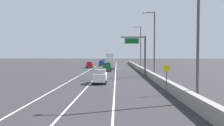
{
  "coord_description": "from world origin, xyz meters",
  "views": [
    {
      "loc": [
        1.75,
        -7.55,
        4.07
      ],
      "look_at": [
        0.45,
        53.84,
        1.76
      ],
      "focal_mm": 35.83,
      "sensor_mm": 36.0,
      "label": 1
    }
  ],
  "objects_px": {
    "car_gray_2": "(104,62)",
    "car_red_5": "(90,65)",
    "lamp_post_right_near": "(195,25)",
    "box_truck": "(110,62)",
    "lamp_post_right_second": "(153,40)",
    "lamp_post_right_third": "(140,45)",
    "overhead_sign_gantry": "(141,51)",
    "car_white_0": "(100,76)",
    "car_blue_1": "(102,63)",
    "car_silver_3": "(110,63)",
    "car_green_4": "(107,67)",
    "speed_advisory_sign": "(166,78)"
  },
  "relations": [
    {
      "from": "car_gray_2",
      "to": "car_red_5",
      "type": "xyz_separation_m",
      "value": [
        -2.95,
        -27.27,
        -0.13
      ]
    },
    {
      "from": "lamp_post_right_near",
      "to": "box_truck",
      "type": "relative_size",
      "value": 1.28
    },
    {
      "from": "car_green_4",
      "to": "lamp_post_right_third",
      "type": "bearing_deg",
      "value": 27.1
    },
    {
      "from": "lamp_post_right_near",
      "to": "car_silver_3",
      "type": "height_order",
      "value": "lamp_post_right_near"
    },
    {
      "from": "overhead_sign_gantry",
      "to": "car_gray_2",
      "type": "height_order",
      "value": "overhead_sign_gantry"
    },
    {
      "from": "lamp_post_right_second",
      "to": "car_silver_3",
      "type": "bearing_deg",
      "value": 102.0
    },
    {
      "from": "car_gray_2",
      "to": "lamp_post_right_second",
      "type": "bearing_deg",
      "value": -78.34
    },
    {
      "from": "overhead_sign_gantry",
      "to": "car_silver_3",
      "type": "height_order",
      "value": "overhead_sign_gantry"
    },
    {
      "from": "speed_advisory_sign",
      "to": "car_gray_2",
      "type": "height_order",
      "value": "speed_advisory_sign"
    },
    {
      "from": "lamp_post_right_second",
      "to": "car_red_5",
      "type": "height_order",
      "value": "lamp_post_right_second"
    },
    {
      "from": "lamp_post_right_third",
      "to": "car_silver_3",
      "type": "distance_m",
      "value": 22.4
    },
    {
      "from": "speed_advisory_sign",
      "to": "box_truck",
      "type": "bearing_deg",
      "value": 99.55
    },
    {
      "from": "car_red_5",
      "to": "box_truck",
      "type": "distance_m",
      "value": 8.26
    },
    {
      "from": "lamp_post_right_second",
      "to": "car_green_4",
      "type": "height_order",
      "value": "lamp_post_right_second"
    },
    {
      "from": "lamp_post_right_second",
      "to": "car_silver_3",
      "type": "distance_m",
      "value": 41.49
    },
    {
      "from": "car_white_0",
      "to": "box_truck",
      "type": "xyz_separation_m",
      "value": [
        0.36,
        31.86,
        0.98
      ]
    },
    {
      "from": "lamp_post_right_second",
      "to": "car_green_4",
      "type": "distance_m",
      "value": 18.89
    },
    {
      "from": "lamp_post_right_second",
      "to": "box_truck",
      "type": "height_order",
      "value": "lamp_post_right_second"
    },
    {
      "from": "car_blue_1",
      "to": "car_silver_3",
      "type": "xyz_separation_m",
      "value": [
        3.17,
        -2.15,
        0.03
      ]
    },
    {
      "from": "lamp_post_right_near",
      "to": "car_gray_2",
      "type": "relative_size",
      "value": 2.67
    },
    {
      "from": "lamp_post_right_near",
      "to": "lamp_post_right_third",
      "type": "bearing_deg",
      "value": 90.66
    },
    {
      "from": "car_blue_1",
      "to": "car_silver_3",
      "type": "distance_m",
      "value": 3.83
    },
    {
      "from": "lamp_post_right_near",
      "to": "car_silver_3",
      "type": "relative_size",
      "value": 2.76
    },
    {
      "from": "overhead_sign_gantry",
      "to": "car_gray_2",
      "type": "bearing_deg",
      "value": 100.3
    },
    {
      "from": "overhead_sign_gantry",
      "to": "car_green_4",
      "type": "relative_size",
      "value": 1.8
    },
    {
      "from": "lamp_post_right_third",
      "to": "car_blue_1",
      "type": "relative_size",
      "value": 2.71
    },
    {
      "from": "car_white_0",
      "to": "car_green_4",
      "type": "height_order",
      "value": "car_green_4"
    },
    {
      "from": "car_white_0",
      "to": "lamp_post_right_third",
      "type": "bearing_deg",
      "value": 73.16
    },
    {
      "from": "lamp_post_right_third",
      "to": "car_red_5",
      "type": "xyz_separation_m",
      "value": [
        -14.42,
        9.21,
        -5.62
      ]
    },
    {
      "from": "overhead_sign_gantry",
      "to": "lamp_post_right_third",
      "type": "xyz_separation_m",
      "value": [
        1.59,
        17.9,
        1.83
      ]
    },
    {
      "from": "box_truck",
      "to": "car_silver_3",
      "type": "bearing_deg",
      "value": 90.95
    },
    {
      "from": "lamp_post_right_second",
      "to": "lamp_post_right_third",
      "type": "height_order",
      "value": "same"
    },
    {
      "from": "lamp_post_right_second",
      "to": "car_white_0",
      "type": "xyz_separation_m",
      "value": [
        -8.65,
        -7.63,
        -5.54
      ]
    },
    {
      "from": "car_silver_3",
      "to": "car_green_4",
      "type": "relative_size",
      "value": 1.0
    },
    {
      "from": "car_white_0",
      "to": "box_truck",
      "type": "distance_m",
      "value": 31.87
    },
    {
      "from": "speed_advisory_sign",
      "to": "car_gray_2",
      "type": "distance_m",
      "value": 74.22
    },
    {
      "from": "lamp_post_right_second",
      "to": "box_truck",
      "type": "distance_m",
      "value": 26.01
    },
    {
      "from": "overhead_sign_gantry",
      "to": "car_white_0",
      "type": "relative_size",
      "value": 1.87
    },
    {
      "from": "lamp_post_right_third",
      "to": "car_green_4",
      "type": "xyz_separation_m",
      "value": [
        -8.42,
        -4.31,
        -5.5
      ]
    },
    {
      "from": "lamp_post_right_near",
      "to": "car_white_0",
      "type": "bearing_deg",
      "value": 125.29
    },
    {
      "from": "car_green_4",
      "to": "box_truck",
      "type": "distance_m",
      "value": 8.41
    },
    {
      "from": "lamp_post_right_second",
      "to": "lamp_post_right_third",
      "type": "distance_m",
      "value": 20.19
    },
    {
      "from": "car_green_4",
      "to": "car_blue_1",
      "type": "bearing_deg",
      "value": 96.61
    },
    {
      "from": "lamp_post_right_near",
      "to": "car_silver_3",
      "type": "xyz_separation_m",
      "value": [
        -8.79,
        60.41,
        -5.54
      ]
    },
    {
      "from": "car_green_4",
      "to": "car_white_0",
      "type": "bearing_deg",
      "value": -90.01
    },
    {
      "from": "lamp_post_right_near",
      "to": "box_truck",
      "type": "xyz_separation_m",
      "value": [
        -8.53,
        44.41,
        -4.57
      ]
    },
    {
      "from": "car_green_4",
      "to": "car_red_5",
      "type": "relative_size",
      "value": 0.97
    },
    {
      "from": "lamp_post_right_third",
      "to": "car_gray_2",
      "type": "xyz_separation_m",
      "value": [
        -11.47,
        36.48,
        -5.49
      ]
    },
    {
      "from": "car_green_4",
      "to": "car_red_5",
      "type": "distance_m",
      "value": 14.79
    },
    {
      "from": "lamp_post_right_near",
      "to": "lamp_post_right_third",
      "type": "xyz_separation_m",
      "value": [
        -0.47,
        40.37,
        0.0
      ]
    }
  ]
}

